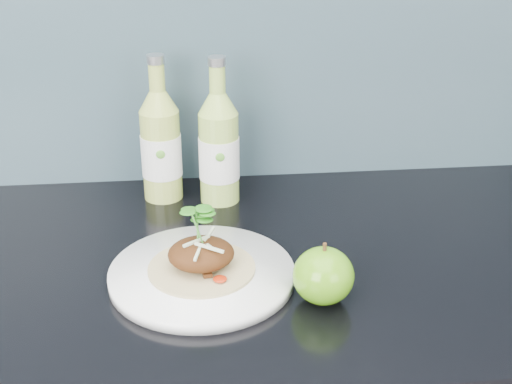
% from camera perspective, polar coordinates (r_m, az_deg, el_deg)
% --- Properties ---
extents(dinner_plate, '(0.32, 0.32, 0.02)m').
position_cam_1_polar(dinner_plate, '(0.98, -4.35, -6.59)').
color(dinner_plate, white).
rests_on(dinner_plate, kitchen_counter).
extents(pork_taco, '(0.15, 0.15, 0.10)m').
position_cam_1_polar(pork_taco, '(0.96, -4.42, -4.76)').
color(pork_taco, tan).
rests_on(pork_taco, dinner_plate).
extents(green_apple, '(0.10, 0.10, 0.08)m').
position_cam_1_polar(green_apple, '(0.92, 5.41, -6.68)').
color(green_apple, '#56820E').
rests_on(green_apple, kitchen_counter).
extents(cider_bottle_left, '(0.08, 0.08, 0.24)m').
position_cam_1_polar(cider_bottle_left, '(1.18, -7.62, 3.70)').
color(cider_bottle_left, '#A7BC4E').
rests_on(cider_bottle_left, kitchen_counter).
extents(cider_bottle_right, '(0.08, 0.08, 0.24)m').
position_cam_1_polar(cider_bottle_right, '(1.16, -2.98, 3.52)').
color(cider_bottle_right, '#A0C552').
rests_on(cider_bottle_right, kitchen_counter).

